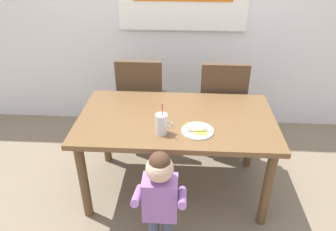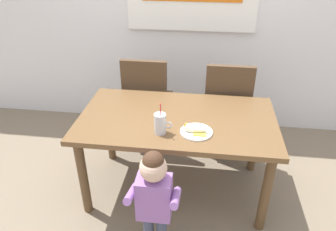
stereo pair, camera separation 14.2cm
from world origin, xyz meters
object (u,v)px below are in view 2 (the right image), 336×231
at_px(snack_plate, 196,132).
at_px(peeled_banana, 196,130).
at_px(dining_chair_left, 147,97).
at_px(dining_table, 177,127).
at_px(milk_cup, 160,125).
at_px(dining_chair_right, 227,103).
at_px(toddler_standing, 154,193).

bearing_deg(snack_plate, peeled_banana, -98.81).
bearing_deg(dining_chair_left, dining_table, 119.39).
bearing_deg(peeled_banana, milk_cup, -175.04).
height_order(dining_chair_left, snack_plate, dining_chair_left).
relative_size(dining_chair_right, snack_plate, 4.17).
xyz_separation_m(toddler_standing, milk_cup, (-0.02, 0.40, 0.25)).
bearing_deg(peeled_banana, dining_chair_left, 121.25).
relative_size(toddler_standing, peeled_banana, 4.87).
relative_size(dining_table, dining_chair_left, 1.57).
bearing_deg(toddler_standing, dining_chair_right, 68.74).
relative_size(milk_cup, peeled_banana, 1.46).
height_order(dining_chair_right, snack_plate, dining_chair_right).
xyz_separation_m(dining_chair_left, dining_chair_right, (0.77, -0.03, 0.00)).
xyz_separation_m(dining_table, toddler_standing, (-0.08, -0.63, -0.09)).
bearing_deg(dining_chair_right, snack_plate, 72.74).
xyz_separation_m(toddler_standing, snack_plate, (0.23, 0.44, 0.19)).
distance_m(dining_chair_right, toddler_standing, 1.34).
xyz_separation_m(dining_chair_right, milk_cup, (-0.50, -0.84, 0.24)).
xyz_separation_m(toddler_standing, peeled_banana, (0.23, 0.42, 0.22)).
bearing_deg(toddler_standing, dining_chair_left, 102.56).
height_order(dining_chair_left, peeled_banana, dining_chair_left).
distance_m(dining_chair_left, peeled_banana, 1.02).
height_order(dining_chair_right, milk_cup, milk_cup).
distance_m(dining_chair_left, toddler_standing, 1.31).
bearing_deg(dining_chair_right, dining_chair_left, -2.09).
bearing_deg(dining_table, milk_cup, -112.38).
bearing_deg(dining_chair_right, toddler_standing, 68.74).
bearing_deg(dining_table, peeled_banana, -53.47).
height_order(milk_cup, snack_plate, milk_cup).
relative_size(toddler_standing, snack_plate, 3.64).
bearing_deg(peeled_banana, snack_plate, 81.19).
distance_m(dining_table, toddler_standing, 0.65).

